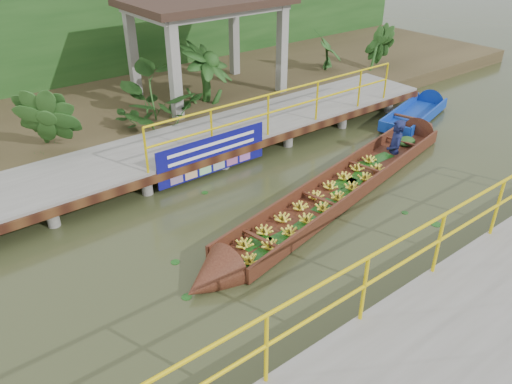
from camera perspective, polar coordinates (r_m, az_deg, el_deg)
ground at (r=9.44m, az=0.76°, el=-4.79°), size 80.00×80.00×0.00m
land_strip at (r=15.29m, az=-17.32°, el=8.85°), size 30.00×8.00×0.45m
far_dock at (r=11.73m, az=-9.71°, el=4.78°), size 16.00×2.06×1.66m
near_dock at (r=7.98m, az=26.80°, el=-13.53°), size 18.00×2.40×1.73m
pavilion at (r=14.86m, az=-5.72°, el=19.86°), size 4.40×3.00×3.00m
foliage_backdrop at (r=17.10m, az=-21.61°, el=16.55°), size 30.00×0.80×4.00m
vendor_boat at (r=11.13m, az=10.97°, el=1.84°), size 9.19×2.73×2.07m
moored_blue_boat at (r=15.89m, az=18.64°, el=9.11°), size 3.50×1.75×0.81m
blue_banner at (r=11.20m, az=-4.96°, el=4.30°), size 2.80×0.04×0.88m
tropical_plants at (r=14.01m, az=-5.75°, el=12.71°), size 14.31×1.31×1.63m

